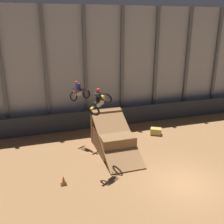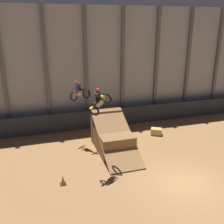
{
  "view_description": "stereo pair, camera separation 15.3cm",
  "coord_description": "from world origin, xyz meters",
  "px_view_note": "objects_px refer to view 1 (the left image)",
  "views": [
    {
      "loc": [
        -8.11,
        -11.32,
        8.96
      ],
      "look_at": [
        -2.66,
        5.7,
        2.88
      ],
      "focal_mm": 42.0,
      "sensor_mm": 36.0,
      "label": 1
    },
    {
      "loc": [
        -7.97,
        -11.36,
        8.96
      ],
      "look_at": [
        -2.66,
        5.7,
        2.88
      ],
      "focal_mm": 42.0,
      "sensor_mm": 36.0,
      "label": 2
    }
  ],
  "objects_px": {
    "traffic_cone_near_ramp": "(64,180)",
    "hay_bale_trackside": "(156,131)",
    "dirt_ramp": "(112,137)",
    "rider_bike_left_air": "(79,92)",
    "rider_bike_right_air": "(100,101)"
  },
  "relations": [
    {
      "from": "rider_bike_left_air",
      "to": "hay_bale_trackside",
      "type": "xyz_separation_m",
      "value": [
        6.38,
        -0.17,
        -3.89
      ]
    },
    {
      "from": "dirt_ramp",
      "to": "rider_bike_right_air",
      "type": "xyz_separation_m",
      "value": [
        -1.57,
        -2.6,
        3.66
      ]
    },
    {
      "from": "traffic_cone_near_ramp",
      "to": "rider_bike_right_air",
      "type": "bearing_deg",
      "value": 22.45
    },
    {
      "from": "dirt_ramp",
      "to": "hay_bale_trackside",
      "type": "bearing_deg",
      "value": 16.38
    },
    {
      "from": "rider_bike_left_air",
      "to": "traffic_cone_near_ramp",
      "type": "bearing_deg",
      "value": -146.76
    },
    {
      "from": "dirt_ramp",
      "to": "traffic_cone_near_ramp",
      "type": "xyz_separation_m",
      "value": [
        -4.13,
        -3.66,
        -0.64
      ]
    },
    {
      "from": "dirt_ramp",
      "to": "traffic_cone_near_ramp",
      "type": "bearing_deg",
      "value": -138.45
    },
    {
      "from": "rider_bike_right_air",
      "to": "dirt_ramp",
      "type": "bearing_deg",
      "value": 108.68
    },
    {
      "from": "dirt_ramp",
      "to": "rider_bike_right_air",
      "type": "distance_m",
      "value": 4.76
    },
    {
      "from": "hay_bale_trackside",
      "to": "rider_bike_right_air",
      "type": "bearing_deg",
      "value": -146.67
    },
    {
      "from": "rider_bike_right_air",
      "to": "hay_bale_trackside",
      "type": "height_order",
      "value": "rider_bike_right_air"
    },
    {
      "from": "dirt_ramp",
      "to": "rider_bike_left_air",
      "type": "bearing_deg",
      "value": 145.15
    },
    {
      "from": "dirt_ramp",
      "to": "rider_bike_right_air",
      "type": "relative_size",
      "value": 3.07
    },
    {
      "from": "rider_bike_right_air",
      "to": "hay_bale_trackside",
      "type": "bearing_deg",
      "value": 83.11
    },
    {
      "from": "traffic_cone_near_ramp",
      "to": "hay_bale_trackside",
      "type": "relative_size",
      "value": 0.54
    }
  ]
}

